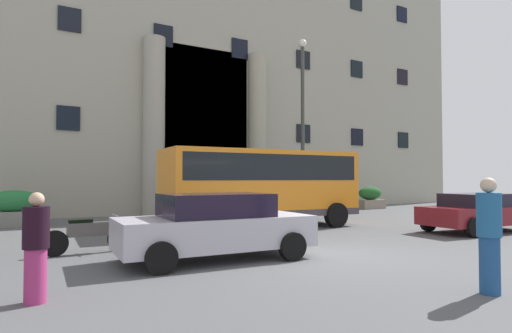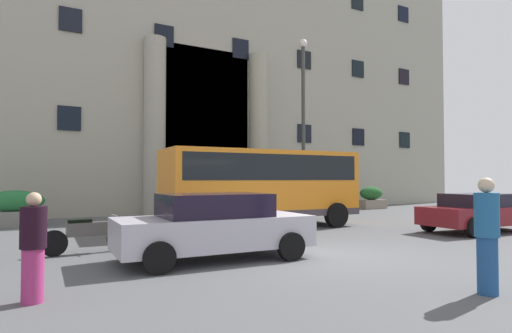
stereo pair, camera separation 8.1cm
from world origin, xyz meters
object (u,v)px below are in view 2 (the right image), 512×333
at_px(hedge_planter_entrance_right, 270,200).
at_px(motorcycle_far_end, 202,226).
at_px(hedge_planter_entrance_left, 371,198).
at_px(pedestrian_woman_dark_dress, 33,247).
at_px(lamppost_plaza_centre, 303,114).
at_px(pedestrian_man_red_shirt, 487,235).
at_px(parked_sedan_far, 479,212).
at_px(motorcycle_near_kerb, 86,234).
at_px(orange_minibus, 261,182).
at_px(bus_stop_sign, 332,182).
at_px(hedge_planter_east, 14,209).
at_px(parked_compact_extra, 214,226).

xyz_separation_m(hedge_planter_entrance_right, motorcycle_far_end, (-6.53, -7.09, -0.27)).
relative_size(hedge_planter_entrance_left, pedestrian_woman_dark_dress, 1.08).
bearing_deg(lamppost_plaza_centre, pedestrian_woman_dark_dress, -140.61).
bearing_deg(hedge_planter_entrance_left, pedestrian_man_red_shirt, -129.50).
bearing_deg(lamppost_plaza_centre, pedestrian_man_red_shirt, -114.17).
bearing_deg(pedestrian_man_red_shirt, pedestrian_woman_dark_dress, 149.94).
relative_size(parked_sedan_far, lamppost_plaza_centre, 0.49).
distance_m(hedge_planter_entrance_right, motorcycle_near_kerb, 12.14).
bearing_deg(parked_sedan_far, motorcycle_far_end, 168.62).
bearing_deg(lamppost_plaza_centre, orange_minibus, -142.41).
relative_size(hedge_planter_entrance_left, lamppost_plaza_centre, 0.20).
bearing_deg(motorcycle_near_kerb, motorcycle_far_end, 2.65).
height_order(pedestrian_woman_dark_dress, lamppost_plaza_centre, lamppost_plaza_centre).
relative_size(bus_stop_sign, hedge_planter_entrance_right, 1.23).
height_order(hedge_planter_entrance_right, pedestrian_man_red_shirt, pedestrian_man_red_shirt).
relative_size(hedge_planter_east, pedestrian_woman_dark_dress, 1.38).
distance_m(hedge_planter_east, parked_compact_extra, 10.32).
xyz_separation_m(hedge_planter_entrance_right, parked_sedan_far, (2.41, -9.55, -0.05)).
xyz_separation_m(motorcycle_near_kerb, motorcycle_far_end, (3.09, 0.31, -0.01)).
height_order(bus_stop_sign, parked_compact_extra, bus_stop_sign).
bearing_deg(bus_stop_sign, lamppost_plaza_centre, 110.28).
height_order(parked_sedan_far, lamppost_plaza_centre, lamppost_plaza_centre).
height_order(orange_minibus, hedge_planter_entrance_left, orange_minibus).
distance_m(orange_minibus, parked_sedan_far, 7.46).
xyz_separation_m(orange_minibus, parked_sedan_far, (5.72, -4.68, -0.99)).
height_order(parked_compact_extra, motorcycle_far_end, parked_compact_extra).
xyz_separation_m(parked_sedan_far, motorcycle_far_end, (-8.94, 2.46, -0.22)).
bearing_deg(parked_sedan_far, pedestrian_woman_dark_dress, -168.59).
relative_size(orange_minibus, pedestrian_woman_dark_dress, 4.53).
relative_size(hedge_planter_east, motorcycle_near_kerb, 1.05).
relative_size(orange_minibus, bus_stop_sign, 2.74).
distance_m(orange_minibus, bus_stop_sign, 5.15).
bearing_deg(hedge_planter_entrance_right, bus_stop_sign, -63.60).
xyz_separation_m(hedge_planter_entrance_left, pedestrian_man_red_shirt, (-11.93, -14.47, 0.28)).
relative_size(bus_stop_sign, motorcycle_near_kerb, 1.26).
distance_m(motorcycle_far_end, pedestrian_woman_dark_dress, 6.01).
xyz_separation_m(parked_sedan_far, motorcycle_near_kerb, (-12.04, 2.15, -0.21)).
relative_size(hedge_planter_entrance_left, parked_compact_extra, 0.40).
bearing_deg(orange_minibus, parked_compact_extra, -127.42).
distance_m(hedge_planter_entrance_left, lamppost_plaza_centre, 7.81).
bearing_deg(parked_sedan_far, pedestrian_man_red_shirt, -142.67).
distance_m(motorcycle_far_end, lamppost_plaza_centre, 10.34).
xyz_separation_m(hedge_planter_east, hedge_planter_entrance_left, (18.42, 0.28, -0.01)).
bearing_deg(pedestrian_man_red_shirt, parked_sedan_far, 29.05).
distance_m(parked_compact_extra, motorcycle_far_end, 2.60).
bearing_deg(bus_stop_sign, hedge_planter_entrance_left, 30.12).
bearing_deg(bus_stop_sign, orange_minibus, -159.53).
height_order(hedge_planter_entrance_left, motorcycle_near_kerb, hedge_planter_entrance_left).
bearing_deg(hedge_planter_east, parked_compact_extra, -67.51).
distance_m(bus_stop_sign, parked_sedan_far, 6.61).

